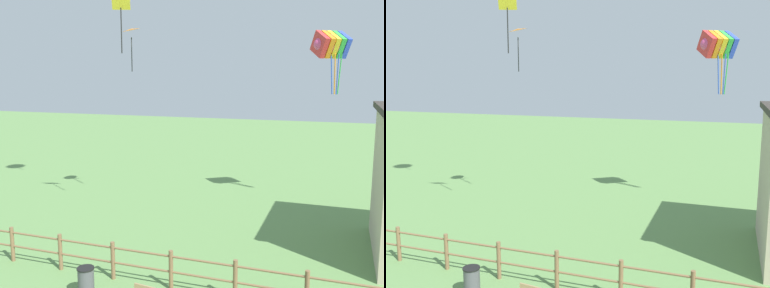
{
  "view_description": "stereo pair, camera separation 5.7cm",
  "coord_description": "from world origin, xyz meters",
  "views": [
    {
      "loc": [
        4.93,
        -6.34,
        6.75
      ],
      "look_at": [
        0.0,
        7.5,
        4.42
      ],
      "focal_mm": 40.0,
      "sensor_mm": 36.0,
      "label": 1
    },
    {
      "loc": [
        4.98,
        -6.32,
        6.75
      ],
      "look_at": [
        0.0,
        7.5,
        4.42
      ],
      "focal_mm": 40.0,
      "sensor_mm": 36.0,
      "label": 2
    }
  ],
  "objects": [
    {
      "name": "wooden_fence",
      "position": [
        -0.0,
        5.5,
        0.73
      ],
      "size": [
        21.14,
        0.14,
        1.3
      ],
      "color": "brown",
      "rests_on": "ground_plane"
    },
    {
      "name": "kite_yellow_diamond",
      "position": [
        -4.48,
        10.82,
        9.85
      ],
      "size": [
        0.92,
        0.75,
        2.9
      ],
      "color": "yellow"
    },
    {
      "name": "kite_orange_delta",
      "position": [
        -5.21,
        13.16,
        8.97
      ],
      "size": [
        1.33,
        1.33,
        2.2
      ],
      "color": "orange"
    },
    {
      "name": "kite_rainbow_parafoil",
      "position": [
        4.15,
        16.18,
        8.28
      ],
      "size": [
        2.28,
        2.18,
        3.13
      ],
      "color": "#E54C8C"
    },
    {
      "name": "trash_bin",
      "position": [
        -2.31,
        4.21,
        0.47
      ],
      "size": [
        0.54,
        0.54,
        0.94
      ],
      "color": "#4C4C51",
      "rests_on": "ground_plane"
    }
  ]
}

